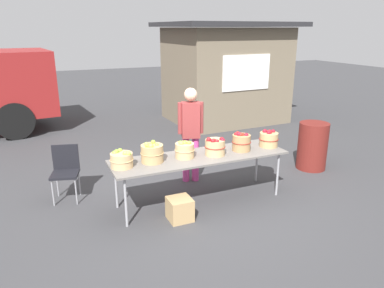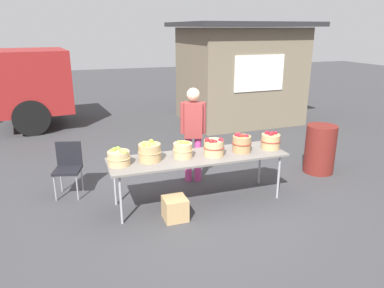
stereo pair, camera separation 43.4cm
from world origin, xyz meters
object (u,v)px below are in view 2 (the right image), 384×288
Objects in this scene: market_table at (198,158)px; trash_barrel at (320,149)px; apple_basket_red_0 at (214,147)px; folding_chair at (68,165)px; apple_basket_green_1 at (150,152)px; produce_crate at (175,209)px; apple_basket_green_0 at (119,157)px; apple_basket_red_2 at (271,141)px; apple_basket_red_1 at (242,143)px; vendor_adult at (193,128)px; apple_basket_green_2 at (183,149)px.

trash_barrel is at bearing 9.46° from market_table.
apple_basket_red_0 is 0.37× the size of folding_chair.
apple_basket_green_1 is at bearing -173.32° from trash_barrel.
apple_basket_green_1 reaches higher than produce_crate.
apple_basket_green_0 is at bearing -176.91° from apple_basket_green_1.
apple_basket_red_2 reaches higher than produce_crate.
market_table is 0.72m from apple_basket_red_1.
vendor_adult is (-0.03, 0.85, 0.09)m from apple_basket_red_0.
apple_basket_red_0 is at bearing -175.96° from apple_basket_red_1.
folding_chair is 2.66× the size of produce_crate.
apple_basket_red_1 is 0.34× the size of trash_barrel.
apple_basket_green_1 is 0.39× the size of folding_chair.
apple_basket_red_1 is 0.97m from vendor_adult.
apple_basket_green_1 is at bearing 176.87° from market_table.
market_table is 8.85× the size of apple_basket_red_1.
market_table is at bearing 178.88° from apple_basket_red_2.
produce_crate is (-3.06, -0.84, -0.29)m from trash_barrel.
produce_crate is (0.68, -0.43, -0.70)m from apple_basket_green_0.
folding_chair is (-3.09, 0.95, -0.37)m from apple_basket_red_2.
apple_basket_red_2 is at bearing -0.95° from apple_basket_green_0.
market_table is 8.57× the size of apple_basket_red_2.
vendor_adult is at bearing 171.12° from trash_barrel.
produce_crate is at bearing -140.33° from market_table.
apple_basket_green_2 is at bearing 178.05° from apple_basket_red_2.
apple_basket_green_1 is 1.11× the size of apple_basket_red_1.
apple_basket_red_2 reaches higher than folding_chair.
apple_basket_green_0 is 1.01× the size of produce_crate.
folding_chair is at bearing 12.94° from vendor_adult.
vendor_adult is 1.84× the size of trash_barrel.
apple_basket_green_1 is 1.13× the size of apple_basket_green_2.
apple_basket_green_0 is 1.20m from folding_chair.
apple_basket_red_1 is at bearing 138.64° from vendor_adult.
apple_basket_red_2 is 1.48m from trash_barrel.
apple_basket_red_1 is 0.94× the size of produce_crate.
apple_basket_green_2 reaches higher than market_table.
market_table is 8.23× the size of apple_basket_green_0.
market_table is at bearing 39.67° from produce_crate.
apple_basket_green_0 is 0.94m from apple_basket_green_2.
folding_chair is at bearing 127.15° from apple_basket_green_0.
apple_basket_red_1 is (0.70, -0.02, 0.18)m from market_table.
produce_crate is at bearing -164.63° from trash_barrel.
apple_basket_red_2 reaches higher than trash_barrel.
apple_basket_green_0 is (-1.18, 0.02, 0.15)m from market_table.
trash_barrel is (2.33, 0.48, -0.44)m from apple_basket_red_0.
vendor_adult reaches higher than apple_basket_green_0.
apple_basket_green_0 is at bearing 179.22° from market_table.
apple_basket_red_0 reaches higher than folding_chair.
market_table is 3.01× the size of trash_barrel.
apple_basket_green_1 is 1.08× the size of apple_basket_red_2.
apple_basket_green_0 is at bearing 179.05° from apple_basket_red_2.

